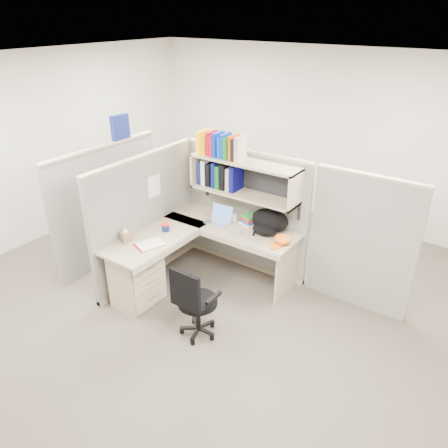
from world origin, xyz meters
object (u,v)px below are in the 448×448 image
Objects in this scene: laptop at (218,215)px; backpack at (268,222)px; task_chair at (196,312)px; desk at (162,265)px; snack_canister at (166,227)px.

laptop is 0.65m from backpack.
laptop reaches higher than task_chair.
desk is 0.47m from snack_canister.
backpack reaches higher than laptop.
desk is 1.98× the size of task_chair.
laptop is 1.40m from task_chair.
laptop is 0.63× the size of backpack.
laptop is 0.34× the size of task_chair.
task_chair is (-0.09, -1.31, -0.56)m from backpack.
backpack is (0.64, 0.14, 0.03)m from laptop.
backpack is at bearing 86.06° from task_chair.
backpack reaches higher than task_chair.
laptop reaches higher than desk.
snack_canister is 1.23m from task_chair.
desk is 0.94m from laptop.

